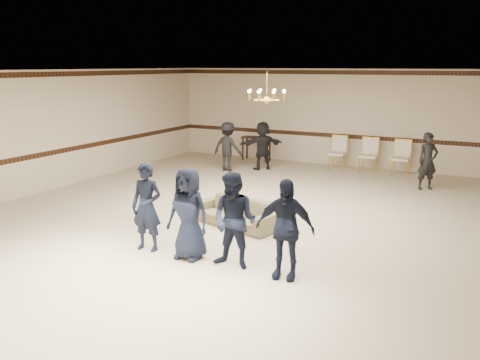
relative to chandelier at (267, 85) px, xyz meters
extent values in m
cube|color=#B9AE8E|center=(0.00, -1.00, -2.88)|extent=(12.00, 14.00, 0.01)
cube|color=#30231A|center=(0.00, -1.00, 0.33)|extent=(12.00, 14.00, 0.01)
cube|color=beige|center=(0.00, 6.00, -1.27)|extent=(12.00, 0.01, 3.20)
cube|color=beige|center=(-6.00, -1.00, -1.27)|extent=(0.01, 14.00, 3.20)
cube|color=#361E10|center=(0.00, 5.99, -1.88)|extent=(12.00, 0.02, 0.14)
cube|color=#361E10|center=(0.00, 5.99, 0.21)|extent=(12.00, 0.02, 0.14)
imported|color=black|center=(-0.82, -3.40, -2.06)|extent=(0.63, 0.45, 1.62)
imported|color=black|center=(0.08, -3.40, -2.06)|extent=(0.80, 0.53, 1.62)
imported|color=black|center=(0.98, -3.40, -2.06)|extent=(0.80, 0.63, 1.62)
imported|color=black|center=(1.88, -3.40, -2.06)|extent=(0.99, 0.51, 1.62)
imported|color=#70674B|center=(-0.06, -1.38, -2.59)|extent=(2.09, 1.24, 0.57)
imported|color=black|center=(-2.92, 3.47, -2.09)|extent=(1.03, 0.63, 1.56)
imported|color=black|center=(-2.02, 4.17, -2.09)|extent=(1.34, 1.36, 1.56)
imported|color=black|center=(3.08, 3.77, -2.09)|extent=(0.68, 0.64, 1.56)
cube|color=black|center=(-2.87, 5.49, -2.45)|extent=(1.05, 0.52, 0.85)
camera|label=1|loc=(4.71, -10.39, 0.45)|focal=37.62mm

